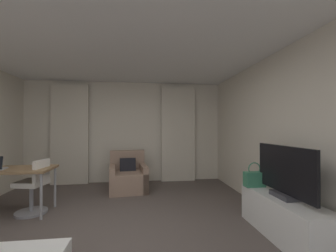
% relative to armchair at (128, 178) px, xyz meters
% --- Properties ---
extents(ground_plane, '(12.00, 12.00, 0.00)m').
position_rel_armchair_xyz_m(ground_plane, '(-0.10, -2.21, -0.28)').
color(ground_plane, '#564C47').
extents(wall_window, '(5.12, 0.06, 2.60)m').
position_rel_armchair_xyz_m(wall_window, '(-0.10, 0.82, 1.02)').
color(wall_window, beige).
rests_on(wall_window, ground).
extents(wall_right, '(0.06, 6.12, 2.60)m').
position_rel_armchair_xyz_m(wall_right, '(2.43, -2.21, 1.02)').
color(wall_right, beige).
rests_on(wall_right, ground).
extents(ceiling, '(5.12, 6.12, 0.06)m').
position_rel_armchair_xyz_m(ceiling, '(-0.10, -2.21, 2.35)').
color(ceiling, white).
rests_on(ceiling, wall_left).
extents(curtain_left_panel, '(0.90, 0.06, 2.50)m').
position_rel_armchair_xyz_m(curtain_left_panel, '(-1.48, 0.69, 0.97)').
color(curtain_left_panel, beige).
rests_on(curtain_left_panel, ground).
extents(curtain_right_panel, '(0.90, 0.06, 2.50)m').
position_rel_armchair_xyz_m(curtain_right_panel, '(1.27, 0.69, 0.97)').
color(curtain_right_panel, beige).
rests_on(curtain_right_panel, ground).
extents(armchair, '(0.90, 0.96, 0.86)m').
position_rel_armchair_xyz_m(armchair, '(0.00, 0.00, 0.00)').
color(armchair, '#997A66').
rests_on(armchair, ground).
extents(desk, '(1.44, 0.64, 0.75)m').
position_rel_armchair_xyz_m(desk, '(-1.90, -1.15, 0.40)').
color(desk, olive).
rests_on(desk, ground).
extents(desk_chair, '(0.48, 0.48, 0.88)m').
position_rel_armchair_xyz_m(desk_chair, '(-1.46, -1.15, 0.11)').
color(desk_chair, gray).
rests_on(desk_chair, ground).
extents(tv_console, '(0.45, 1.38, 0.52)m').
position_rel_armchair_xyz_m(tv_console, '(2.10, -2.39, -0.02)').
color(tv_console, white).
rests_on(tv_console, ground).
extents(tv_flatscreen, '(0.20, 1.07, 0.66)m').
position_rel_armchair_xyz_m(tv_flatscreen, '(2.10, -2.41, 0.55)').
color(tv_flatscreen, '#333338').
rests_on(tv_flatscreen, tv_console).
extents(handbag_primary, '(0.30, 0.14, 0.37)m').
position_rel_armchair_xyz_m(handbag_primary, '(1.99, -1.87, 0.35)').
color(handbag_primary, '#387F5B').
rests_on(handbag_primary, tv_console).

